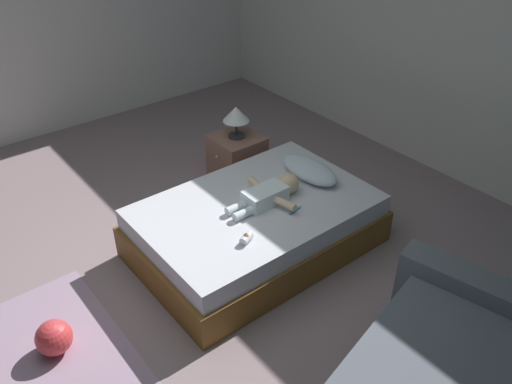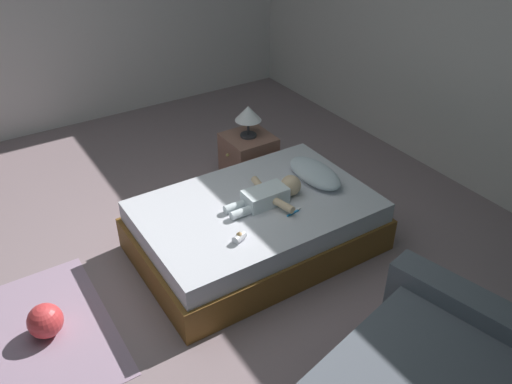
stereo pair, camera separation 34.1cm
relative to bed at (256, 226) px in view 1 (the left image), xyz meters
name	(u,v)px [view 1 (the left image)]	position (x,y,z in m)	size (l,w,h in m)	color
ground_plane	(165,286)	(-0.07, -0.80, -0.21)	(8.00, 8.00, 0.00)	gray
wall_behind_bed	(444,31)	(-0.07, 2.20, 1.09)	(8.00, 0.12, 2.61)	silver
bed	(256,226)	(0.00, 0.00, 0.00)	(1.20, 1.82, 0.43)	brown
pillow	(310,170)	(-0.03, 0.58, 0.28)	(0.55, 0.27, 0.13)	silver
baby	(270,193)	(0.04, 0.11, 0.28)	(0.52, 0.64, 0.16)	white
toothbrush	(296,210)	(0.26, 0.17, 0.23)	(0.03, 0.13, 0.02)	#2992DA
nightstand	(237,159)	(-0.91, 0.50, 0.02)	(0.42, 0.45, 0.46)	#8B5E50
lamp	(236,115)	(-0.91, 0.50, 0.47)	(0.24, 0.24, 0.30)	#333338
rug	(37,360)	(0.01, -1.76, -0.21)	(1.28, 1.04, 0.01)	#A889A3
toy_ball	(54,337)	(0.02, -1.63, -0.09)	(0.23, 0.23, 0.23)	#E43D40
baby_bottle	(246,238)	(0.32, -0.34, 0.25)	(0.09, 0.11, 0.08)	white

